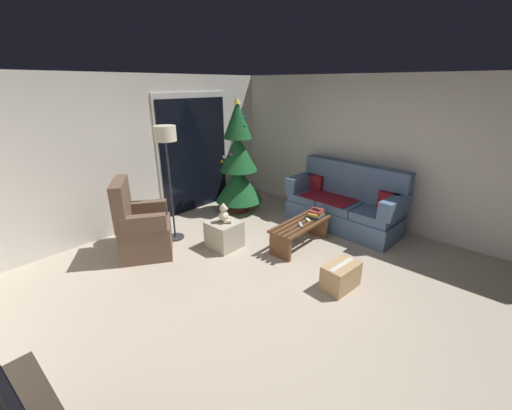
% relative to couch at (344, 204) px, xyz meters
% --- Properties ---
extents(ground_plane, '(7.00, 7.00, 0.00)m').
position_rel_couch_xyz_m(ground_plane, '(-2.32, -0.38, -0.40)').
color(ground_plane, '#B2A38E').
extents(wall_back, '(5.72, 0.12, 2.50)m').
position_rel_couch_xyz_m(wall_back, '(-2.32, 2.68, 0.85)').
color(wall_back, silver).
rests_on(wall_back, ground).
extents(wall_right, '(0.12, 6.00, 2.50)m').
position_rel_couch_xyz_m(wall_right, '(0.54, -0.38, 0.85)').
color(wall_right, silver).
rests_on(wall_right, ground).
extents(patio_door_frame, '(1.60, 0.02, 2.20)m').
position_rel_couch_xyz_m(patio_door_frame, '(-1.14, 2.61, 0.70)').
color(patio_door_frame, silver).
rests_on(patio_door_frame, ground).
extents(patio_door_glass, '(1.50, 0.02, 2.10)m').
position_rel_couch_xyz_m(patio_door_glass, '(-1.14, 2.59, 0.65)').
color(patio_door_glass, black).
rests_on(patio_door_glass, ground).
extents(couch, '(0.89, 1.98, 1.08)m').
position_rel_couch_xyz_m(couch, '(0.00, 0.00, 0.00)').
color(couch, slate).
rests_on(couch, ground).
extents(coffee_table, '(1.10, 0.40, 0.39)m').
position_rel_couch_xyz_m(coffee_table, '(-1.12, 0.13, -0.14)').
color(coffee_table, brown).
rests_on(coffee_table, ground).
extents(remote_white, '(0.13, 0.15, 0.02)m').
position_rel_couch_xyz_m(remote_white, '(-0.98, 0.10, -0.00)').
color(remote_white, silver).
rests_on(remote_white, coffee_table).
extents(remote_silver, '(0.14, 0.14, 0.02)m').
position_rel_couch_xyz_m(remote_silver, '(-1.20, 0.08, -0.00)').
color(remote_silver, '#ADADB2').
rests_on(remote_silver, coffee_table).
extents(book_stack, '(0.30, 0.23, 0.11)m').
position_rel_couch_xyz_m(book_stack, '(-0.77, 0.10, 0.04)').
color(book_stack, '#285684').
rests_on(book_stack, coffee_table).
extents(cell_phone, '(0.09, 0.15, 0.01)m').
position_rel_couch_xyz_m(cell_phone, '(-0.76, 0.10, 0.10)').
color(cell_phone, black).
rests_on(cell_phone, book_stack).
extents(christmas_tree, '(0.89, 0.89, 2.13)m').
position_rel_couch_xyz_m(christmas_tree, '(-0.72, 1.85, 0.54)').
color(christmas_tree, '#4C1E19').
rests_on(christmas_tree, ground).
extents(armchair, '(0.95, 0.95, 1.13)m').
position_rel_couch_xyz_m(armchair, '(-2.85, 1.68, 0.00)').
color(armchair, brown).
rests_on(armchair, ground).
extents(floor_lamp, '(0.32, 0.32, 1.78)m').
position_rel_couch_xyz_m(floor_lamp, '(-2.26, 1.78, 1.11)').
color(floor_lamp, '#2D2D30').
rests_on(floor_lamp, ground).
extents(television, '(0.22, 0.84, 0.61)m').
position_rel_couch_xyz_m(television, '(-4.81, -0.87, 0.65)').
color(television, black).
rests_on(television, media_shelf).
extents(ottoman, '(0.44, 0.44, 0.41)m').
position_rel_couch_xyz_m(ottoman, '(-1.92, 0.97, -0.19)').
color(ottoman, '#B2A893').
rests_on(ottoman, ground).
extents(teddy_bear_cream, '(0.21, 0.21, 0.29)m').
position_rel_couch_xyz_m(teddy_bear_cream, '(-1.91, 0.96, 0.13)').
color(teddy_bear_cream, beige).
rests_on(teddy_bear_cream, ottoman).
extents(teddy_bear_chestnut_by_tree, '(0.20, 0.20, 0.29)m').
position_rel_couch_xyz_m(teddy_bear_chestnut_by_tree, '(-1.49, 1.45, -0.28)').
color(teddy_bear_chestnut_by_tree, brown).
rests_on(teddy_bear_chestnut_by_tree, ground).
extents(cardboard_box_taped_mid_floor, '(0.50, 0.33, 0.33)m').
position_rel_couch_xyz_m(cardboard_box_taped_mid_floor, '(-1.69, -0.85, -0.24)').
color(cardboard_box_taped_mid_floor, tan).
rests_on(cardboard_box_taped_mid_floor, ground).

